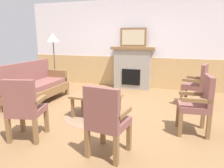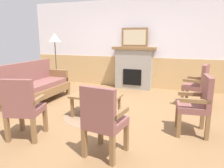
% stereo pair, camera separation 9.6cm
% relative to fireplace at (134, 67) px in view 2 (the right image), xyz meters
% --- Properties ---
extents(ground_plane, '(14.00, 14.00, 0.00)m').
position_rel_fireplace_xyz_m(ground_plane, '(0.00, -2.35, -0.65)').
color(ground_plane, olive).
extents(wall_back, '(7.20, 0.14, 2.70)m').
position_rel_fireplace_xyz_m(wall_back, '(0.00, 0.25, 0.66)').
color(wall_back, white).
rests_on(wall_back, ground_plane).
extents(fireplace, '(1.30, 0.44, 1.28)m').
position_rel_fireplace_xyz_m(fireplace, '(0.00, 0.00, 0.00)').
color(fireplace, gray).
rests_on(fireplace, ground_plane).
extents(framed_picture, '(0.80, 0.04, 0.56)m').
position_rel_fireplace_xyz_m(framed_picture, '(0.00, 0.00, 0.91)').
color(framed_picture, brown).
rests_on(framed_picture, fireplace).
extents(couch, '(0.70, 1.80, 0.98)m').
position_rel_fireplace_xyz_m(couch, '(-1.90, -2.18, -0.26)').
color(couch, brown).
rests_on(couch, ground_plane).
extents(coffee_table, '(0.96, 0.56, 0.44)m').
position_rel_fireplace_xyz_m(coffee_table, '(-0.13, -2.59, -0.27)').
color(coffee_table, brown).
rests_on(coffee_table, ground_plane).
extents(round_rug, '(1.30, 1.30, 0.01)m').
position_rel_fireplace_xyz_m(round_rug, '(-0.13, -2.59, -0.65)').
color(round_rug, '#896B51').
rests_on(round_rug, ground_plane).
extents(book_on_table, '(0.20, 0.20, 0.03)m').
position_rel_fireplace_xyz_m(book_on_table, '(-0.22, -2.66, -0.20)').
color(book_on_table, '#33663D').
rests_on(book_on_table, coffee_table).
extents(armchair_near_fireplace, '(0.53, 0.53, 0.98)m').
position_rel_fireplace_xyz_m(armchair_near_fireplace, '(1.74, -2.76, -0.11)').
color(armchair_near_fireplace, brown).
rests_on(armchair_near_fireplace, ground_plane).
extents(armchair_by_window_left, '(0.58, 0.58, 0.98)m').
position_rel_fireplace_xyz_m(armchair_by_window_left, '(1.82, -1.23, -0.11)').
color(armchair_by_window_left, brown).
rests_on(armchair_by_window_left, ground_plane).
extents(armchair_front_left, '(0.58, 0.58, 0.98)m').
position_rel_fireplace_xyz_m(armchair_front_left, '(-0.78, -3.86, -0.11)').
color(armchair_front_left, brown).
rests_on(armchair_front_left, ground_plane).
extents(armchair_front_center, '(0.54, 0.54, 0.98)m').
position_rel_fireplace_xyz_m(armchair_front_center, '(0.56, -3.91, -0.11)').
color(armchair_front_center, brown).
rests_on(armchair_front_center, ground_plane).
extents(floor_lamp_by_couch, '(0.36, 0.36, 1.68)m').
position_rel_fireplace_xyz_m(floor_lamp_by_couch, '(-2.17, -0.93, 0.80)').
color(floor_lamp_by_couch, '#332D28').
rests_on(floor_lamp_by_couch, ground_plane).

